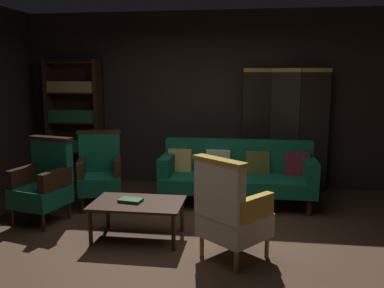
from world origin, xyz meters
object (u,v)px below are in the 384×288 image
velvet_couch (237,172)px  coffee_table (138,206)px  folding_screen (285,128)px  armchair_wing_left (100,171)px  armchair_wing_right (44,182)px  bookshelf (75,120)px  book_green_cloth (131,200)px  armchair_gilt_accent (230,211)px

velvet_couch → coffee_table: velvet_couch is taller
folding_screen → velvet_couch: (-0.70, -0.74, -0.53)m
armchair_wing_left → velvet_couch: bearing=11.8°
velvet_couch → coffee_table: (-1.05, -1.43, -0.08)m
armchair_wing_left → armchair_wing_right: size_ratio=1.00×
armchair_wing_left → armchair_wing_right: same height
armchair_wing_right → velvet_couch: bearing=24.1°
bookshelf → armchair_wing_left: bookshelf is taller
folding_screen → coffee_table: 2.85m
bookshelf → book_green_cloth: bearing=-54.1°
velvet_couch → armchair_wing_left: (-1.87, -0.39, 0.03)m
bookshelf → armchair_gilt_accent: (2.69, -2.54, -0.58)m
armchair_wing_right → book_green_cloth: armchair_wing_right is taller
velvet_couch → armchair_wing_left: size_ratio=2.04×
folding_screen → velvet_couch: bearing=-133.2°
armchair_wing_left → folding_screen: bearing=23.8°
folding_screen → armchair_wing_left: bearing=-156.2°
book_green_cloth → coffee_table: bearing=4.1°
coffee_table → armchair_wing_right: (-1.30, 0.38, 0.12)m
armchair_gilt_accent → book_green_cloth: bearing=161.8°
armchair_wing_right → book_green_cloth: bearing=-17.6°
bookshelf → velvet_couch: bookshelf is taller
coffee_table → armchair_gilt_accent: size_ratio=0.96×
bookshelf → armchair_wing_left: bearing=-53.7°
bookshelf → armchair_wing_right: bearing=-78.8°
armchair_wing_left → coffee_table: bearing=-51.6°
velvet_couch → armchair_wing_right: 2.57m
book_green_cloth → velvet_couch: bearing=52.0°
armchair_gilt_accent → armchair_wing_right: same height
velvet_couch → coffee_table: 1.77m
velvet_couch → armchair_gilt_accent: size_ratio=2.04×
bookshelf → armchair_wing_left: size_ratio=1.97×
armchair_wing_right → bookshelf: bearing=101.2°
velvet_couch → armchair_gilt_accent: (-0.01, -1.80, 0.03)m
velvet_couch → armchair_wing_right: (-2.35, -1.05, 0.03)m
coffee_table → armchair_wing_right: armchair_wing_right is taller
folding_screen → armchair_wing_right: (-3.04, -1.79, -0.50)m
velvet_couch → bookshelf: bearing=164.7°
bookshelf → book_green_cloth: (1.58, -2.18, -0.63)m
book_green_cloth → armchair_wing_left: bearing=125.5°
bookshelf → coffee_table: 2.82m
coffee_table → armchair_wing_right: size_ratio=0.96×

